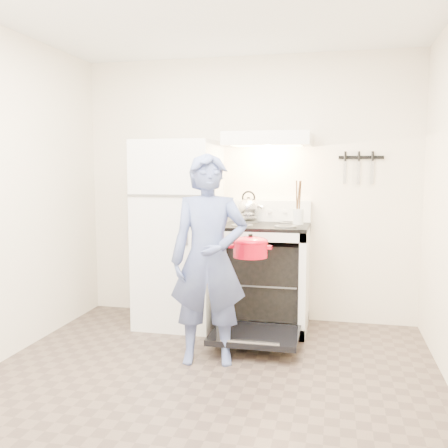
{
  "coord_description": "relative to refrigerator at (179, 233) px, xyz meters",
  "views": [
    {
      "loc": [
        0.83,
        -2.94,
        1.45
      ],
      "look_at": [
        -0.05,
        1.0,
        1.0
      ],
      "focal_mm": 40.0,
      "sensor_mm": 36.0,
      "label": 1
    }
  ],
  "objects": [
    {
      "name": "cooktop",
      "position": [
        0.81,
        0.02,
        0.09
      ],
      "size": [
        0.76,
        0.65,
        0.03
      ],
      "primitive_type": "cube",
      "color": "black",
      "rests_on": "stove_body"
    },
    {
      "name": "back_wall",
      "position": [
        0.58,
        0.35,
        0.4
      ],
      "size": [
        3.2,
        0.02,
        2.5
      ],
      "primitive_type": "cube",
      "color": "#EFE1C9",
      "rests_on": "ground"
    },
    {
      "name": "refrigerator",
      "position": [
        0.0,
        0.0,
        0.0
      ],
      "size": [
        0.7,
        0.7,
        1.7
      ],
      "primitive_type": "cube",
      "color": "white",
      "rests_on": "floor"
    },
    {
      "name": "knife_strip",
      "position": [
        1.63,
        0.33,
        0.7
      ],
      "size": [
        0.4,
        0.02,
        0.03
      ],
      "primitive_type": "cube",
      "color": "black",
      "rests_on": "back_wall"
    },
    {
      "name": "range_hood",
      "position": [
        0.81,
        0.1,
        0.86
      ],
      "size": [
        0.76,
        0.5,
        0.12
      ],
      "primitive_type": "cube",
      "color": "white",
      "rests_on": "back_wall"
    },
    {
      "name": "backsplash",
      "position": [
        0.81,
        0.31,
        0.2
      ],
      "size": [
        0.76,
        0.07,
        0.2
      ],
      "primitive_type": "cube",
      "color": "white",
      "rests_on": "cooktop"
    },
    {
      "name": "tea_kettle",
      "position": [
        0.61,
        0.24,
        0.24
      ],
      "size": [
        0.24,
        0.2,
        0.29
      ],
      "primitive_type": null,
      "color": "#B8B8BD",
      "rests_on": "cooktop"
    },
    {
      "name": "floor",
      "position": [
        0.58,
        -1.45,
        -0.85
      ],
      "size": [
        3.6,
        3.6,
        0.0
      ],
      "primitive_type": "plane",
      "color": "#4E4036",
      "rests_on": "ground"
    },
    {
      "name": "utensil_jar",
      "position": [
        1.11,
        -0.16,
        0.2
      ],
      "size": [
        0.12,
        0.12,
        0.13
      ],
      "primitive_type": "cylinder",
      "rotation": [
        0.0,
        0.0,
        0.35
      ],
      "color": "silver",
      "rests_on": "cooktop"
    },
    {
      "name": "person",
      "position": [
        0.51,
        -0.87,
        -0.07
      ],
      "size": [
        0.63,
        0.48,
        1.56
      ],
      "primitive_type": "imported",
      "rotation": [
        0.0,
        0.0,
        0.2
      ],
      "color": "#3A437D",
      "rests_on": "floor"
    },
    {
      "name": "oven_door",
      "position": [
        0.81,
        -0.57,
        -0.72
      ],
      "size": [
        0.7,
        0.54,
        0.04
      ],
      "primitive_type": "cube",
      "color": "black",
      "rests_on": "floor"
    },
    {
      "name": "oven_rack",
      "position": [
        0.81,
        0.02,
        -0.41
      ],
      "size": [
        0.6,
        0.52,
        0.01
      ],
      "primitive_type": "cube",
      "color": "slate",
      "rests_on": "stove_body"
    },
    {
      "name": "stove_body",
      "position": [
        0.81,
        0.02,
        -0.39
      ],
      "size": [
        0.76,
        0.65,
        0.92
      ],
      "primitive_type": "cube",
      "color": "white",
      "rests_on": "floor"
    },
    {
      "name": "dutch_oven",
      "position": [
        0.77,
        -0.58,
        -0.03
      ],
      "size": [
        0.34,
        0.27,
        0.22
      ],
      "primitive_type": null,
      "color": "red",
      "rests_on": "person"
    },
    {
      "name": "pizza_stone",
      "position": [
        0.83,
        -0.06,
        -0.4
      ],
      "size": [
        0.31,
        0.31,
        0.02
      ],
      "primitive_type": "cylinder",
      "color": "olive",
      "rests_on": "oven_rack"
    }
  ]
}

